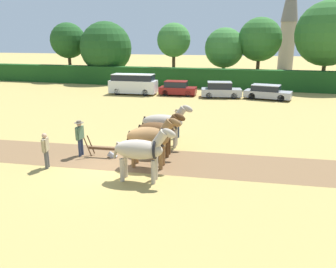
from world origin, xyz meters
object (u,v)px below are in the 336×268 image
draft_horse_lead_left (141,150)px  tree_far_left (68,41)px  church_spire (290,14)px  farmer_beside_team (177,121)px  tree_center (224,48)px  farmer_at_plow (80,135)px  tree_left (106,48)px  parked_van (133,84)px  parked_car_left (177,88)px  tree_center_right (260,40)px  parked_car_center_left (221,90)px  draft_horse_trail_left (158,131)px  draft_horse_lead_right (150,137)px  tree_right (328,34)px  tree_center_left (174,40)px  parked_car_center (267,92)px  plow (104,151)px  draft_horse_trail_right (164,122)px  farmer_onlooker_left (46,148)px

draft_horse_lead_left → tree_far_left: bearing=121.0°
church_spire → farmer_beside_team: 50.54m
church_spire → tree_center: bearing=-111.3°
draft_horse_lead_left → farmer_at_plow: 4.52m
tree_left → parked_van: 12.46m
church_spire → parked_car_left: 37.08m
tree_center_right → draft_horse_lead_left: size_ratio=3.10×
tree_left → parked_car_center_left: 19.46m
tree_center_right → draft_horse_trail_left: bearing=-98.0°
church_spire → farmer_at_plow: 55.53m
draft_horse_lead_right → farmer_at_plow: 3.92m
tree_right → tree_center: bearing=174.4°
parked_car_center_left → draft_horse_lead_right: bearing=-102.1°
tree_far_left → tree_center_left: bearing=3.9°
parked_van → parked_car_left: (4.74, 0.64, -0.38)m
parked_van → parked_car_center: (13.91, 0.71, -0.42)m
parked_car_left → plow: bearing=-89.9°
draft_horse_lead_left → plow: draft_horse_lead_left is taller
tree_far_left → farmer_beside_team: bearing=-47.4°
draft_horse_lead_left → parked_car_left: (-4.09, 21.80, -0.61)m
tree_center → parked_car_center_left: size_ratio=1.70×
tree_right → draft_horse_lead_right: (-11.58, -29.58, -4.99)m
parked_van → parked_car_left: bearing=4.0°
tree_far_left → tree_center_left: 15.34m
tree_center → tree_center_right: size_ratio=0.86×
farmer_beside_team → parked_car_center_left: 15.23m
draft_horse_lead_left → parked_van: (-8.83, 21.15, -0.23)m
tree_left → draft_horse_lead_right: bearing=-60.5°
tree_left → draft_horse_trail_left: bearing=-59.3°
parked_car_center_left → church_spire: bearing=66.6°
tree_right → farmer_at_plow: 33.40m
draft_horse_trail_left → tree_center: bearing=85.3°
tree_center_left → tree_center_right: (11.02, 0.69, 0.08)m
draft_horse_trail_right → tree_far_left: bearing=125.1°
draft_horse_trail_left → parked_car_center_left: (0.80, 18.48, -0.53)m
farmer_beside_team → draft_horse_trail_left: bearing=-68.3°
tree_far_left → draft_horse_trail_right: bearing=-49.7°
plow → parked_car_left: 19.72m
farmer_onlooker_left → parked_car_center_left: 22.14m
parked_car_center_left → draft_horse_trail_left: bearing=-102.6°
draft_horse_lead_right → parked_car_left: 20.62m
church_spire → plow: church_spire is taller
parked_car_center_left → farmer_at_plow: bearing=-113.2°
tree_far_left → tree_right: 33.93m
tree_right → plow: tree_right is taller
church_spire → farmer_beside_team: size_ratio=11.29×
draft_horse_lead_left → church_spire: bearing=76.2°
plow → farmer_at_plow: farmer_at_plow is taller
farmer_onlooker_left → farmer_beside_team: bearing=34.9°
parked_van → tree_left: bearing=125.8°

